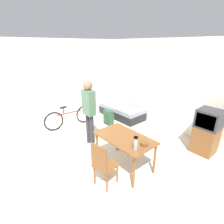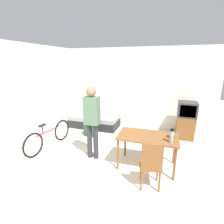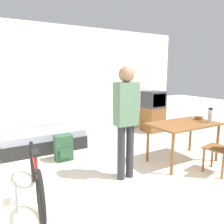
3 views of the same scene
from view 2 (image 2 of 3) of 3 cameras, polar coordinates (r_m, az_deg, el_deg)
ground_plane at (r=3.23m, az=-12.77°, el=-27.91°), size 20.00×20.00×0.00m
wall_back at (r=6.08m, az=5.82°, el=7.62°), size 5.51×0.06×2.70m
wall_left at (r=5.37m, az=-24.08°, el=5.24°), size 0.06×4.90×2.70m
daybed at (r=6.24m, az=-5.85°, el=-3.01°), size 1.71×0.80×0.41m
tv at (r=5.64m, az=23.00°, el=-2.50°), size 0.52×0.52×1.12m
dining_table at (r=3.82m, az=11.59°, el=-8.80°), size 1.25×0.74×0.73m
wooden_chair at (r=3.24m, az=12.64°, el=-16.23°), size 0.46×0.46×0.93m
bicycle at (r=4.97m, az=-19.90°, el=-7.53°), size 0.21×1.66×0.72m
person_standing at (r=3.99m, az=-6.57°, el=-1.81°), size 0.34×0.23×1.72m
thermos_flask at (r=3.54m, az=18.92°, el=-7.23°), size 0.08×0.08×0.27m
mate_bowl at (r=3.81m, az=18.76°, el=-7.44°), size 0.15×0.15×0.06m
backpack at (r=5.48m, az=-7.29°, el=-5.38°), size 0.32×0.24×0.49m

